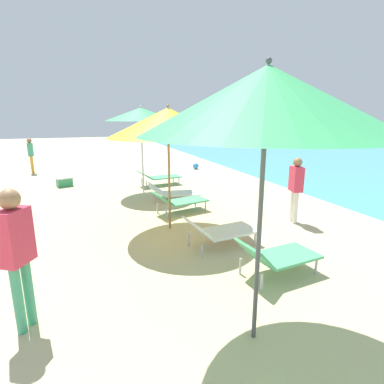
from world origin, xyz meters
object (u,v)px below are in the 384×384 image
object	(u,v)px
lounger_second_shoreside	(277,255)
lounger_third_inland	(220,230)
umbrella_third	(168,123)
person_walking_far	(31,152)
lounger_farthest_shoreside	(159,177)
umbrella_farthest	(141,114)
beach_ball	(196,166)
umbrella_second	(267,101)
lounger_third_shoreside	(180,200)
cooler_box	(65,182)
person_walking_mid	(296,184)
person_walking_near	(16,247)
lounger_farthest_inland	(174,192)

from	to	relation	value
lounger_second_shoreside	lounger_third_inland	distance (m)	1.36
umbrella_third	person_walking_far	distance (m)	9.66
lounger_third_inland	lounger_second_shoreside	bearing A→B (deg)	-80.88
umbrella_third	lounger_farthest_shoreside	world-z (taller)	umbrella_third
lounger_farthest_shoreside	lounger_third_inland	bearing A→B (deg)	-99.66
umbrella_farthest	beach_ball	size ratio (longest dim) A/B	9.58
person_walking_far	umbrella_second	bearing A→B (deg)	96.03
lounger_third_shoreside	person_walking_far	xyz separation A→B (m)	(-4.43, 7.70, 0.59)
lounger_farthest_shoreside	cooler_box	world-z (taller)	lounger_farthest_shoreside
person_walking_mid	lounger_farthest_shoreside	bearing A→B (deg)	127.19
lounger_third_inland	person_walking_near	size ratio (longest dim) A/B	0.86
person_walking_near	person_walking_far	xyz separation A→B (m)	(-1.35, 11.39, -0.12)
person_walking_far	lounger_third_shoreside	bearing A→B (deg)	108.92
lounger_third_inland	lounger_farthest_shoreside	bearing A→B (deg)	81.38
umbrella_farthest	person_walking_far	size ratio (longest dim) A/B	1.81
lounger_farthest_inland	beach_ball	bearing A→B (deg)	71.72
person_walking_mid	cooler_box	world-z (taller)	person_walking_mid
umbrella_third	lounger_farthest_shoreside	bearing A→B (deg)	79.39
person_walking_far	cooler_box	distance (m)	3.73
lounger_third_shoreside	person_walking_far	distance (m)	8.90
lounger_second_shoreside	lounger_third_shoreside	bearing A→B (deg)	90.68
umbrella_farthest	person_walking_near	xyz separation A→B (m)	(-2.60, -6.19, -1.47)
umbrella_farthest	person_walking_far	xyz separation A→B (m)	(-3.95, 5.21, -1.60)
lounger_farthest_shoreside	cooler_box	distance (m)	3.39
lounger_farthest_shoreside	cooler_box	xyz separation A→B (m)	(-3.25, 0.95, -0.15)
umbrella_second	lounger_farthest_shoreside	world-z (taller)	umbrella_second
umbrella_farthest	lounger_farthest_inland	distance (m)	2.68
lounger_second_shoreside	beach_ball	xyz separation A→B (m)	(2.30, 9.87, -0.19)
lounger_second_shoreside	person_walking_far	distance (m)	12.35
lounger_third_shoreside	person_walking_mid	world-z (taller)	person_walking_mid
person_walking_near	umbrella_farthest	bearing A→B (deg)	-81.65
umbrella_second	person_walking_mid	distance (m)	4.59
umbrella_third	lounger_farthest_shoreside	size ratio (longest dim) A/B	1.67
person_walking_mid	person_walking_far	distance (m)	11.50
lounger_third_shoreside	cooler_box	world-z (taller)	lounger_third_shoreside
umbrella_third	lounger_third_shoreside	world-z (taller)	umbrella_third
person_walking_mid	lounger_third_shoreside	bearing A→B (deg)	159.88
umbrella_third	umbrella_second	bearing A→B (deg)	-90.77
lounger_third_inland	cooler_box	xyz separation A→B (m)	(-3.06, 6.66, -0.16)
person_walking_mid	cooler_box	size ratio (longest dim) A/B	2.61
lounger_farthest_inland	person_walking_far	world-z (taller)	person_walking_far
umbrella_third	person_walking_far	world-z (taller)	umbrella_third
umbrella_second	person_walking_mid	xyz separation A→B (m)	(2.93, 3.12, -1.67)
umbrella_third	lounger_farthest_inland	distance (m)	3.17
person_walking_mid	umbrella_third	bearing A→B (deg)	-176.36
person_walking_mid	beach_ball	bearing A→B (deg)	101.76
person_walking_mid	cooler_box	distance (m)	8.01
lounger_second_shoreside	umbrella_third	xyz separation A→B (m)	(-1.02, 2.58, 1.99)
person_walking_far	cooler_box	xyz separation A→B (m)	(1.45, -3.35, -0.75)
lounger_farthest_inland	person_walking_mid	distance (m)	3.62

